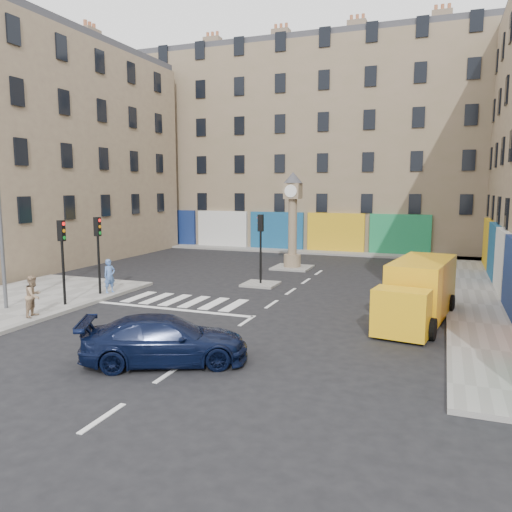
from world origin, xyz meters
The scene contains 15 objects.
ground centered at (0.00, 0.00, 0.00)m, with size 120.00×120.00×0.00m, color black.
sidewalk_right centered at (8.70, 10.00, 0.07)m, with size 2.60×30.00×0.15m, color gray.
sidewalk_far centered at (-4.00, 22.20, 0.07)m, with size 32.00×2.40×0.15m, color gray.
island_near centered at (-2.00, 8.00, 0.06)m, with size 1.80×1.80×0.12m, color gray.
island_far centered at (-2.00, 14.00, 0.06)m, with size 2.40×2.40×0.12m, color gray.
building_far centered at (-4.00, 28.00, 8.50)m, with size 32.00×10.00×17.00m, color #846E58.
building_left centered at (-19.00, 12.00, 7.50)m, with size 8.00×20.00×15.00m, color #8E7B5D.
traffic_light_left_near centered at (-8.30, 0.20, 2.62)m, with size 0.28×0.22×3.70m.
traffic_light_left_far centered at (-8.30, 2.60, 2.62)m, with size 0.28×0.22×3.70m.
traffic_light_island centered at (-2.00, 8.00, 2.59)m, with size 0.28×0.22×3.70m.
clock_pillar centered at (-2.00, 14.00, 3.55)m, with size 1.20×1.20×6.10m.
navy_sedan centered at (-0.54, -4.30, 0.72)m, with size 2.01×4.93×1.43m, color black.
yellow_van centered at (6.31, 3.51, 1.17)m, with size 2.95×6.70×2.36m.
pedestrian_blue centered at (-8.00, 2.98, 0.97)m, with size 0.60×0.39×1.65m, color #5177BA.
pedestrian_tan centered at (-8.00, -1.85, 0.98)m, with size 0.81×0.63×1.66m, color #9E7F61.
Camera 1 is at (7.11, -16.87, 5.26)m, focal length 35.00 mm.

